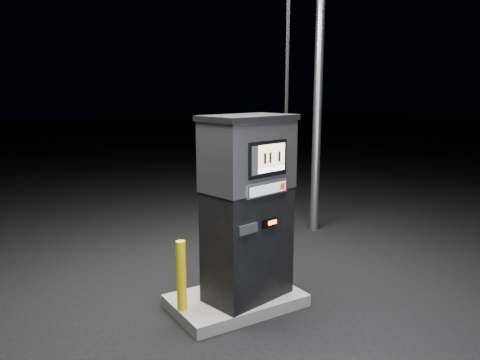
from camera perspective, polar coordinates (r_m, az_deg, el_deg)
ground at (r=6.12m, az=-0.50°, el=-15.11°), size 80.00×80.00×0.00m
pump_island at (r=6.08m, az=-0.50°, el=-14.47°), size 1.60×1.00×0.15m
fuel_dispenser at (r=5.64m, az=1.01°, el=-3.23°), size 1.30×0.88×4.66m
bollard_left at (r=5.57m, az=-7.16°, el=-11.50°), size 0.15×0.15×0.84m
bollard_right at (r=6.32m, az=3.73°, el=-8.47°), size 0.15×0.15×0.87m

